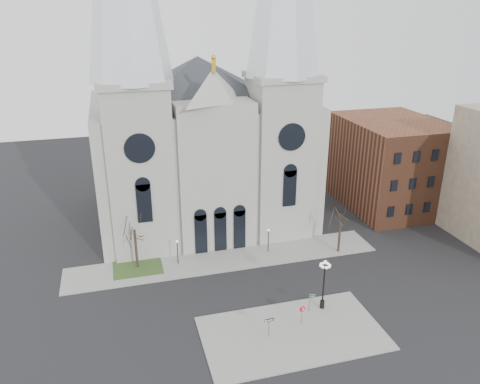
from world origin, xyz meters
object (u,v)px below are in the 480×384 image
object	(u,v)px
globe_lamp	(324,279)
one_way_sign	(269,324)
street_name_sign	(310,301)
stop_sign	(302,311)

from	to	relation	value
globe_lamp	one_way_sign	distance (m)	7.95
globe_lamp	street_name_sign	world-z (taller)	globe_lamp
stop_sign	globe_lamp	distance (m)	4.26
stop_sign	one_way_sign	xyz separation A→B (m)	(-3.88, -0.97, -0.12)
globe_lamp	one_way_sign	size ratio (longest dim) A/B	2.66
one_way_sign	street_name_sign	size ratio (longest dim) A/B	1.00
stop_sign	street_name_sign	distance (m)	2.43
globe_lamp	street_name_sign	xyz separation A→B (m)	(-1.53, -0.19, -2.36)
stop_sign	street_name_sign	xyz separation A→B (m)	(1.65, 1.75, -0.30)
stop_sign	globe_lamp	bearing A→B (deg)	48.27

